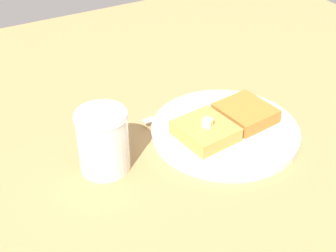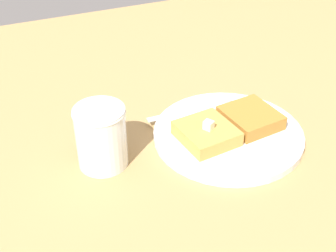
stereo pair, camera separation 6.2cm
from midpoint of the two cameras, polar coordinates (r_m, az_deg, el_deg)
The scene contains 7 objects.
table_surface at distance 73.82cm, azimuth 7.79°, elevation -4.25°, with size 128.43×128.43×2.69cm, color #A5804E.
plate at distance 76.27cm, azimuth 9.67°, elevation -1.04°, with size 24.06×24.06×1.25cm.
toast_slice_left at distance 73.02cm, azimuth 7.14°, elevation -0.97°, with size 7.96×8.50×2.31cm, color #C49242.
toast_slice_middle at distance 77.75cm, azimuth 12.28°, elevation 0.91°, with size 7.96×8.50×2.31cm, color #A9712C.
butter_pat_primary at distance 71.42cm, azimuth 7.13°, elevation -0.06°, with size 1.40×1.26×1.40cm, color #F3ECC4.
fork at distance 80.27cm, azimuth 5.81°, elevation 1.96°, with size 16.04×2.29×0.36cm.
syrup_jar at distance 68.29cm, azimuth -5.53°, elevation -1.71°, with size 7.64×7.64×9.55cm.
Camera 2 is at (-28.77, -49.33, 47.77)cm, focal length 50.00 mm.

